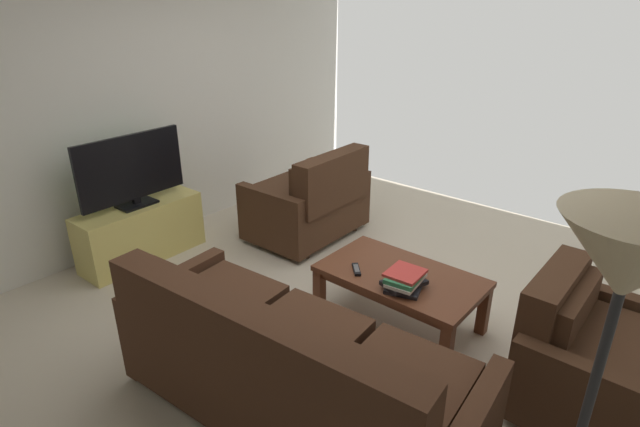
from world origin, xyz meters
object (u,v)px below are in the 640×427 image
book_stack (405,280)px  floor_lamp (618,299)px  loveseat_near (311,201)px  sofa_main (287,368)px  tv_stand (141,232)px  coffee_table (400,281)px  armchair_side (601,360)px  tv_remote (356,269)px  flat_tv (131,170)px

book_stack → floor_lamp: bearing=136.6°
loveseat_near → book_stack: size_ratio=3.48×
sofa_main → tv_stand: size_ratio=1.89×
floor_lamp → tv_stand: (3.68, -0.72, -1.21)m
loveseat_near → coffee_table: loveseat_near is taller
armchair_side → loveseat_near: bearing=-13.6°
loveseat_near → book_stack: bearing=151.9°
coffee_table → tv_remote: bearing=32.9°
flat_tv → floor_lamp: bearing=168.9°
coffee_table → floor_lamp: 2.25m
loveseat_near → flat_tv: bearing=56.8°
floor_lamp → sofa_main: bearing=-7.3°
floor_lamp → coffee_table: bearing=-44.3°
sofa_main → armchair_side: (-1.24, -1.20, -0.04)m
flat_tv → tv_remote: flat_tv is taller
flat_tv → sofa_main: bearing=166.7°
tv_stand → armchair_side: size_ratio=1.20×
tv_stand → armchair_side: 3.63m
loveseat_near → armchair_side: bearing=166.4°
tv_stand → armchair_side: (-3.57, -0.66, 0.08)m
sofa_main → coffee_table: (0.04, -1.19, -0.03)m
floor_lamp → book_stack: floor_lamp is taller
loveseat_near → tv_remote: bearing=144.2°
flat_tv → tv_remote: (-2.02, -0.47, -0.42)m
flat_tv → armchair_side: bearing=-169.6°
loveseat_near → armchair_side: 2.79m
sofa_main → flat_tv: size_ratio=2.16×
coffee_table → flat_tv: bearing=15.7°
flat_tv → book_stack: flat_tv is taller
tv_stand → flat_tv: flat_tv is taller
coffee_table → armchair_side: 1.28m
loveseat_near → flat_tv: (0.86, 1.31, 0.46)m
tv_stand → flat_tv: (-0.00, 0.00, 0.58)m
sofa_main → book_stack: sofa_main is taller
tv_remote → flat_tv: bearing=13.1°
book_stack → tv_remote: (0.38, 0.02, -0.05)m
flat_tv → tv_remote: size_ratio=6.65×
book_stack → tv_stand: bearing=11.5°
sofa_main → book_stack: bearing=-94.4°
tv_stand → flat_tv: 0.58m
sofa_main → book_stack: 1.04m
armchair_side → tv_stand: bearing=10.4°
floor_lamp → tv_remote: bearing=-35.7°
sofa_main → tv_stand: 2.39m
loveseat_near → coffee_table: 1.58m
loveseat_near → tv_stand: 1.57m
loveseat_near → sofa_main: bearing=128.2°
coffee_table → flat_tv: size_ratio=1.15×
loveseat_near → floor_lamp: 3.65m
coffee_table → floor_lamp: size_ratio=0.65×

